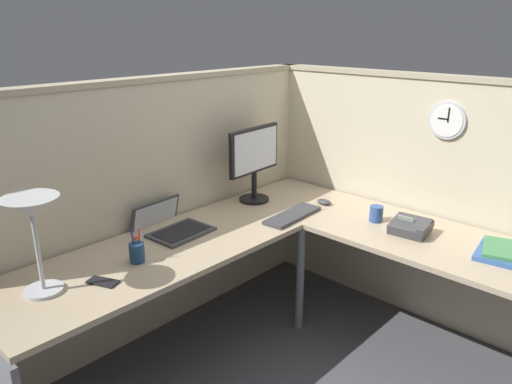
# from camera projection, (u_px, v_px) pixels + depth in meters

# --- Properties ---
(ground_plane) EXTENTS (6.80, 6.80, 0.00)m
(ground_plane) POSITION_uv_depth(u_px,v_px,m) (303.00, 349.00, 2.95)
(ground_plane) COLOR #47474C
(cubicle_wall_back) EXTENTS (2.57, 0.12, 1.58)m
(cubicle_wall_back) POSITION_uv_depth(u_px,v_px,m) (158.00, 207.00, 3.00)
(cubicle_wall_back) COLOR beige
(cubicle_wall_back) RESTS_ON ground
(cubicle_wall_right) EXTENTS (0.12, 2.37, 1.58)m
(cubicle_wall_right) POSITION_uv_depth(u_px,v_px,m) (423.00, 200.00, 3.12)
(cubicle_wall_right) COLOR beige
(cubicle_wall_right) RESTS_ON ground
(desk) EXTENTS (2.35, 2.15, 0.73)m
(desk) POSITION_uv_depth(u_px,v_px,m) (297.00, 266.00, 2.61)
(desk) COLOR tan
(desk) RESTS_ON ground
(monitor) EXTENTS (0.46, 0.20, 0.50)m
(monitor) POSITION_uv_depth(u_px,v_px,m) (254.00, 159.00, 3.21)
(monitor) COLOR black
(monitor) RESTS_ON desk
(laptop) EXTENTS (0.36, 0.40, 0.22)m
(laptop) POSITION_uv_depth(u_px,v_px,m) (170.00, 226.00, 2.82)
(laptop) COLOR #38383D
(laptop) RESTS_ON desk
(keyboard) EXTENTS (0.44, 0.17, 0.02)m
(keyboard) POSITION_uv_depth(u_px,v_px,m) (292.00, 215.00, 3.01)
(keyboard) COLOR #38383D
(keyboard) RESTS_ON desk
(computer_mouse) EXTENTS (0.06, 0.10, 0.03)m
(computer_mouse) POSITION_uv_depth(u_px,v_px,m) (324.00, 202.00, 3.23)
(computer_mouse) COLOR #38383D
(computer_mouse) RESTS_ON desk
(desk_lamp_dome) EXTENTS (0.24, 0.24, 0.44)m
(desk_lamp_dome) POSITION_uv_depth(u_px,v_px,m) (32.00, 215.00, 2.05)
(desk_lamp_dome) COLOR #B7BABF
(desk_lamp_dome) RESTS_ON desk
(pen_cup) EXTENTS (0.08, 0.08, 0.18)m
(pen_cup) POSITION_uv_depth(u_px,v_px,m) (137.00, 252.00, 2.43)
(pen_cup) COLOR navy
(pen_cup) RESTS_ON desk
(cell_phone) EXTENTS (0.12, 0.16, 0.01)m
(cell_phone) POSITION_uv_depth(u_px,v_px,m) (103.00, 282.00, 2.24)
(cell_phone) COLOR black
(cell_phone) RESTS_ON desk
(office_phone) EXTENTS (0.21, 0.22, 0.11)m
(office_phone) POSITION_uv_depth(u_px,v_px,m) (411.00, 228.00, 2.76)
(office_phone) COLOR #38383D
(office_phone) RESTS_ON desk
(book_stack) EXTENTS (0.32, 0.26, 0.04)m
(book_stack) POSITION_uv_depth(u_px,v_px,m) (501.00, 252.00, 2.51)
(book_stack) COLOR #335999
(book_stack) RESTS_ON desk
(coffee_mug) EXTENTS (0.08, 0.08, 0.10)m
(coffee_mug) POSITION_uv_depth(u_px,v_px,m) (376.00, 214.00, 2.94)
(coffee_mug) COLOR #2D4C8C
(coffee_mug) RESTS_ON desk
(wall_clock) EXTENTS (0.04, 0.22, 0.22)m
(wall_clock) POSITION_uv_depth(u_px,v_px,m) (447.00, 120.00, 2.84)
(wall_clock) COLOR #B7BABF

